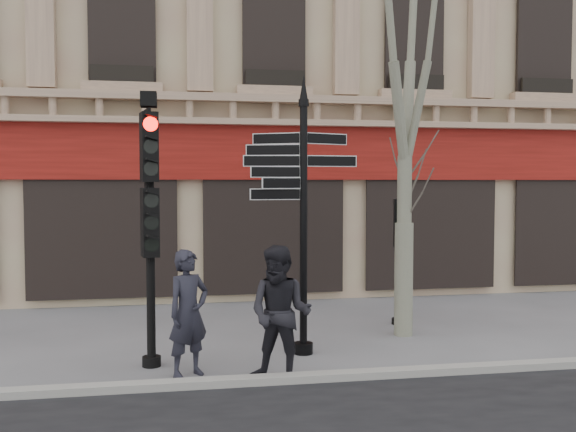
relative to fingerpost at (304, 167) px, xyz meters
name	(u,v)px	position (x,y,z in m)	size (l,w,h in m)	color
ground	(319,355)	(0.24, -0.11, -3.13)	(80.00, 80.00, 0.00)	slate
kerb	(340,376)	(0.24, -1.51, -3.07)	(80.00, 0.25, 0.12)	#97958F
building	(241,9)	(0.24, 12.37, 5.85)	(28.00, 15.52, 18.00)	tan
fingerpost	(304,167)	(0.00, 0.00, 0.00)	(2.11, 2.11, 4.67)	black
traffic_signal_main	(150,195)	(-2.49, -0.32, -0.44)	(0.53, 0.42, 4.27)	black
traffic_signal_secondary	(398,237)	(2.33, 1.86, -1.36)	(0.49, 0.41, 2.55)	black
plane_tree	(406,26)	(2.12, 0.96, 2.63)	(3.09, 3.09, 8.21)	gray
pedestrian_a	(188,313)	(-1.93, -0.93, -2.19)	(0.69, 0.45, 1.89)	black
pedestrian_b	(281,314)	(-0.62, -1.41, -2.15)	(0.96, 0.75, 1.98)	black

